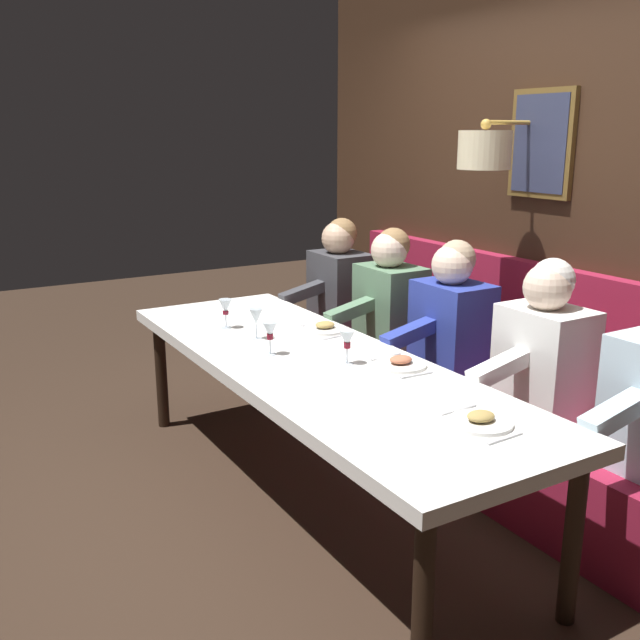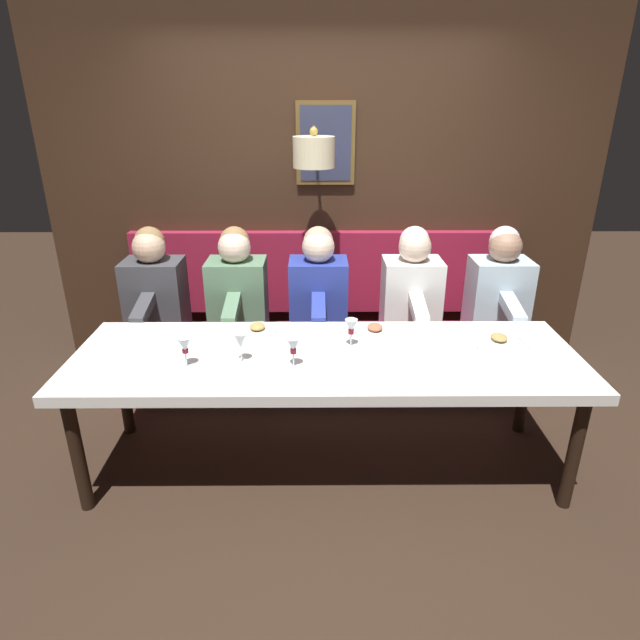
# 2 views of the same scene
# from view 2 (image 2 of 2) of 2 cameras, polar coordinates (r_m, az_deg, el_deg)

# --- Properties ---
(ground_plane) EXTENTS (12.00, 12.00, 0.00)m
(ground_plane) POSITION_cam_2_polar(r_m,az_deg,el_deg) (3.30, 0.57, -15.22)
(ground_plane) COLOR #332319
(dining_table) EXTENTS (0.90, 2.76, 0.74)m
(dining_table) POSITION_cam_2_polar(r_m,az_deg,el_deg) (2.94, 0.62, -4.71)
(dining_table) COLOR white
(dining_table) RESTS_ON ground_plane
(banquette_bench) EXTENTS (0.52, 2.96, 0.45)m
(banquette_bench) POSITION_cam_2_polar(r_m,az_deg,el_deg) (3.94, 0.38, -4.61)
(banquette_bench) COLOR maroon
(banquette_bench) RESTS_ON ground_plane
(back_wall_panel) EXTENTS (0.59, 4.16, 2.90)m
(back_wall_panel) POSITION_cam_2_polar(r_m,az_deg,el_deg) (4.12, 0.31, 13.41)
(back_wall_panel) COLOR #382316
(back_wall_panel) RESTS_ON ground_plane
(diner_nearest) EXTENTS (0.60, 0.40, 0.79)m
(diner_nearest) POSITION_cam_2_polar(r_m,az_deg,el_deg) (3.91, 18.69, 3.35)
(diner_nearest) COLOR silver
(diner_nearest) RESTS_ON banquette_bench
(diner_near) EXTENTS (0.60, 0.40, 0.79)m
(diner_near) POSITION_cam_2_polar(r_m,az_deg,el_deg) (3.75, 9.82, 3.46)
(diner_near) COLOR white
(diner_near) RESTS_ON banquette_bench
(diner_middle) EXTENTS (0.60, 0.40, 0.79)m
(diner_middle) POSITION_cam_2_polar(r_m,az_deg,el_deg) (3.69, -0.18, 3.49)
(diner_middle) COLOR #283893
(diner_middle) RESTS_ON banquette_bench
(diner_far) EXTENTS (0.60, 0.40, 0.79)m
(diner_far) POSITION_cam_2_polar(r_m,az_deg,el_deg) (3.73, -8.89, 3.43)
(diner_far) COLOR #567A5B
(diner_far) RESTS_ON banquette_bench
(diner_farthest) EXTENTS (0.60, 0.40, 0.79)m
(diner_farthest) POSITION_cam_2_polar(r_m,az_deg,el_deg) (3.86, -17.35, 3.30)
(diner_farthest) COLOR #3D3D42
(diner_farthest) RESTS_ON banquette_bench
(place_setting_0) EXTENTS (0.24, 0.32, 0.05)m
(place_setting_0) POSITION_cam_2_polar(r_m,az_deg,el_deg) (3.20, -6.72, -0.99)
(place_setting_0) COLOR silver
(place_setting_0) RESTS_ON dining_table
(place_setting_1) EXTENTS (0.24, 0.32, 0.05)m
(place_setting_1) POSITION_cam_2_polar(r_m,az_deg,el_deg) (3.18, 5.90, -1.06)
(place_setting_1) COLOR white
(place_setting_1) RESTS_ON dining_table
(place_setting_2) EXTENTS (0.24, 0.31, 0.05)m
(place_setting_2) POSITION_cam_2_polar(r_m,az_deg,el_deg) (3.20, 18.64, -2.08)
(place_setting_2) COLOR white
(place_setting_2) RESTS_ON dining_table
(wine_glass_0) EXTENTS (0.07, 0.07, 0.16)m
(wine_glass_0) POSITION_cam_2_polar(r_m,az_deg,el_deg) (2.95, 3.37, -0.82)
(wine_glass_0) COLOR silver
(wine_glass_0) RESTS_ON dining_table
(wine_glass_1) EXTENTS (0.07, 0.07, 0.16)m
(wine_glass_1) POSITION_cam_2_polar(r_m,az_deg,el_deg) (2.81, -14.32, -2.74)
(wine_glass_1) COLOR silver
(wine_glass_1) RESTS_ON dining_table
(wine_glass_2) EXTENTS (0.07, 0.07, 0.16)m
(wine_glass_2) POSITION_cam_2_polar(r_m,az_deg,el_deg) (2.73, -2.89, -2.88)
(wine_glass_2) COLOR silver
(wine_glass_2) RESTS_ON dining_table
(wine_glass_3) EXTENTS (0.07, 0.07, 0.16)m
(wine_glass_3) POSITION_cam_2_polar(r_m,az_deg,el_deg) (2.81, -8.53, -2.31)
(wine_glass_3) COLOR silver
(wine_glass_3) RESTS_ON dining_table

